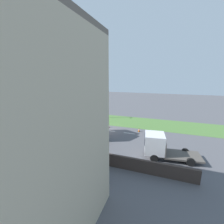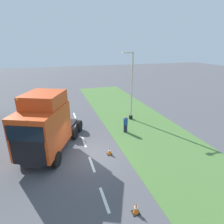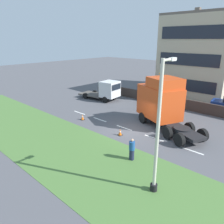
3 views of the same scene
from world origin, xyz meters
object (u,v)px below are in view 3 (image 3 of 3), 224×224
flatbed_truck (107,90)px  pedestrian (132,150)px  traffic_cone_lead (120,132)px  lorry_cab (161,102)px  lamp_post (158,137)px  traffic_cone_trailing (82,117)px

flatbed_truck → pedestrian: bearing=42.7°
pedestrian → traffic_cone_lead: size_ratio=2.66×
flatbed_truck → traffic_cone_lead: (-7.26, -8.50, -1.09)m
lorry_cab → traffic_cone_lead: size_ratio=12.97×
flatbed_truck → traffic_cone_lead: flatbed_truck is taller
lorry_cab → flatbed_truck: lorry_cab is taller
lamp_post → traffic_cone_trailing: 12.36m
traffic_cone_lead → traffic_cone_trailing: bearing=87.0°
flatbed_truck → traffic_cone_trailing: 7.79m
lamp_post → pedestrian: lamp_post is taller
flatbed_truck → lamp_post: 18.49m
lorry_cab → flatbed_truck: bearing=97.3°
pedestrian → flatbed_truck: bearing=50.1°
lorry_cab → flatbed_truck: size_ratio=1.28×
traffic_cone_lead → traffic_cone_trailing: 5.23m
lamp_post → traffic_cone_trailing: bearing=68.5°
lorry_cab → pedestrian: 7.14m
traffic_cone_trailing → flatbed_truck: bearing=25.1°
lamp_post → pedestrian: size_ratio=4.51×
lamp_post → pedestrian: (1.67, 2.82, -2.39)m
flatbed_truck → traffic_cone_lead: bearing=42.1°
lamp_post → traffic_cone_lead: size_ratio=12.00×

